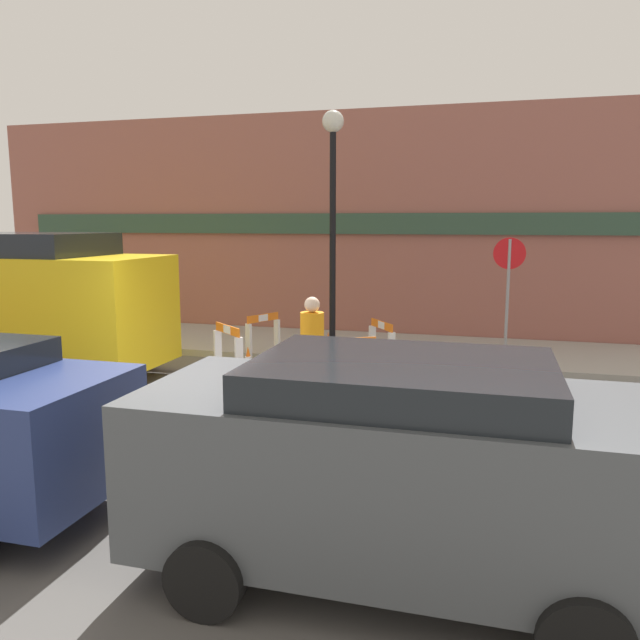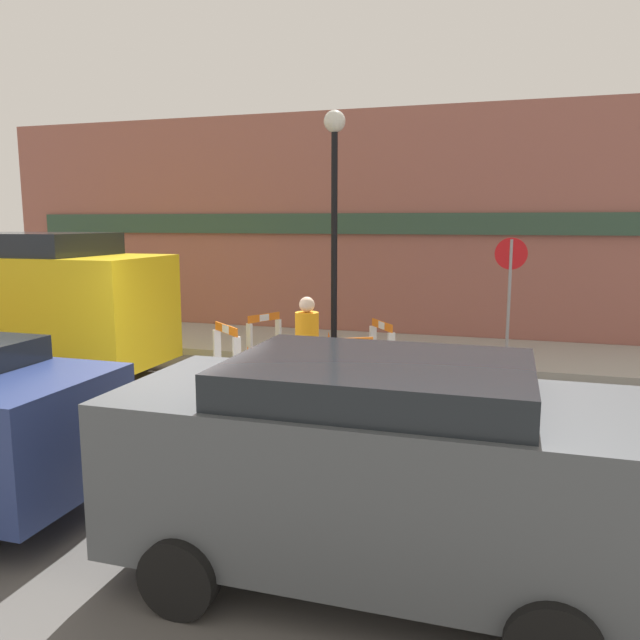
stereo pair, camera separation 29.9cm
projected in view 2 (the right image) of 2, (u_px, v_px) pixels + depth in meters
The scene contains 16 objects.
ground_plane at pixel (159, 430), 8.61m from camera, with size 60.00×60.00×0.00m, color #565451.
sidewalk_slab at pixel (301, 344), 14.34m from camera, with size 18.00×3.16×0.14m.
storefront_facade at pixel (321, 226), 15.49m from camera, with size 18.00×0.22×5.50m.
streetlamp_post at pixel (334, 199), 12.71m from camera, with size 0.44×0.44×4.91m.
stop_sign at pixel (510, 280), 11.77m from camera, with size 0.60×0.06×2.41m.
barricade_0 at pixel (382, 344), 11.99m from camera, with size 0.63×0.79×0.96m.
barricade_1 at pixel (264, 336), 12.69m from camera, with size 0.50×0.80×1.00m.
barricade_2 at pixel (227, 353), 10.80m from camera, with size 0.77×0.69×1.09m.
barricade_3 at pixel (346, 367), 9.95m from camera, with size 0.84×0.57×1.02m.
traffic_cone_0 at pixel (248, 361), 11.73m from camera, with size 0.30×0.30×0.54m.
traffic_cone_1 at pixel (329, 349), 12.37m from camera, with size 0.30×0.30×0.71m.
traffic_cone_2 at pixel (296, 392), 9.75m from camera, with size 0.30×0.30×0.46m.
person_worker at pixel (307, 353), 8.99m from camera, with size 0.42×0.42×1.79m.
person_pedestrian at pixel (111, 290), 16.69m from camera, with size 0.46×0.46×1.64m.
parked_car_2 at pixel (378, 459), 4.88m from camera, with size 4.12×1.95×1.80m.
work_van at pixel (33, 299), 11.56m from camera, with size 4.96×2.28×2.65m.
Camera 2 is at (4.55, -7.25, 2.85)m, focal length 35.00 mm.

